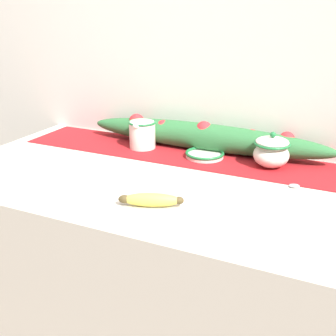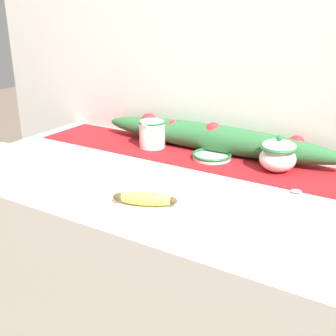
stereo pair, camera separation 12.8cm
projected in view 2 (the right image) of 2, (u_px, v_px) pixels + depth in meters
The scene contains 9 objects.
countertop at pixel (170, 296), 1.50m from camera, with size 1.48×0.74×0.90m, color beige.
back_wall at pixel (226, 69), 1.54m from camera, with size 2.28×0.04×2.40m, color silver.
table_runner at pixel (204, 157), 1.52m from camera, with size 1.37×0.26×0.00m, color #A8191E.
cream_pitcher at pixel (152, 133), 1.61m from camera, with size 0.11×0.12×0.11m.
sugar_bowl at pixel (278, 155), 1.37m from camera, with size 0.12×0.12×0.12m.
small_dish at pixel (212, 156), 1.50m from camera, with size 0.14×0.14×0.02m.
banana at pixel (145, 199), 1.15m from camera, with size 0.17×0.10×0.04m.
spoon at pixel (290, 191), 1.24m from camera, with size 0.17×0.07×0.01m.
poinsettia_garland at pixel (213, 137), 1.57m from camera, with size 0.96×0.11×0.11m.
Camera 2 is at (0.63, -1.06, 1.41)m, focal length 45.00 mm.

